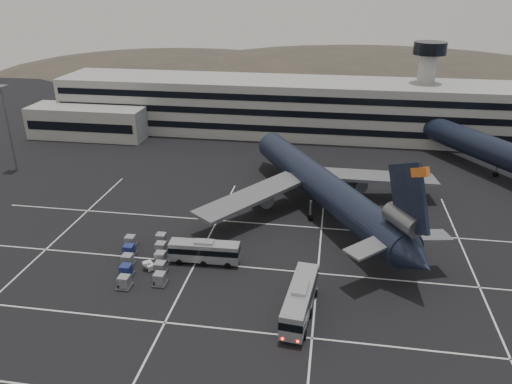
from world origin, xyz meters
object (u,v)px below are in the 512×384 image
trijet_main (324,187)px  uld_cluster (144,259)px  bus_near (300,299)px  bus_far (204,251)px

trijet_main → uld_cluster: size_ratio=3.54×
trijet_main → bus_near: bearing=-123.1°
bus_far → uld_cluster: 8.96m
trijet_main → bus_near: trijet_main is taller
trijet_main → uld_cluster: trijet_main is taller
bus_near → uld_cluster: (-23.50, 8.33, -1.51)m
bus_near → bus_far: bus_near is taller
uld_cluster → bus_near: bearing=-19.5°
bus_far → trijet_main: bearing=-42.9°
trijet_main → uld_cluster: bearing=-170.0°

